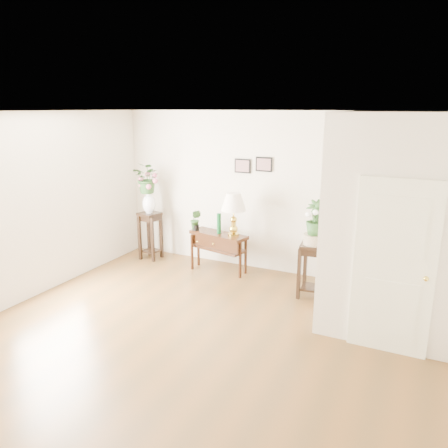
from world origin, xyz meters
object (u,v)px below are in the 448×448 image
Objects in this scene: console_table at (218,252)px; table_lamp at (234,215)px; plant_stand_a at (151,236)px; plant_stand_b at (313,271)px.

console_table is 0.76m from table_lamp.
plant_stand_a is 1.07× the size of plant_stand_b.
plant_stand_a reaches higher than console_table.
table_lamp is 0.88× the size of plant_stand_b.
table_lamp is 1.67m from plant_stand_b.
plant_stand_b is at bearing -6.98° from plant_stand_a.
plant_stand_b is (1.79, -0.35, 0.07)m from console_table.
console_table is 1.50m from plant_stand_a.
plant_stand_b is at bearing 0.99° from console_table.
table_lamp reaches higher than plant_stand_b.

